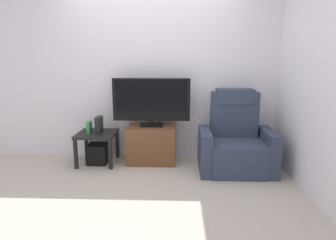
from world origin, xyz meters
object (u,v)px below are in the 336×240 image
(television, at_px, (151,101))
(game_console, at_px, (99,125))
(subwoofer_box, at_px, (98,153))
(side_table, at_px, (97,137))
(recliner_armchair, at_px, (236,143))
(book_upright, at_px, (89,127))
(tv_stand, at_px, (152,144))

(television, relative_size, game_console, 4.81)
(subwoofer_box, bearing_deg, game_console, 15.95)
(subwoofer_box, bearing_deg, side_table, -26.57)
(television, bearing_deg, recliner_armchair, -12.81)
(subwoofer_box, bearing_deg, television, 7.28)
(book_upright, height_order, game_console, game_console)
(subwoofer_box, distance_m, book_upright, 0.41)
(recliner_armchair, height_order, game_console, recliner_armchair)
(television, distance_m, subwoofer_box, 1.09)
(television, height_order, book_upright, television)
(television, relative_size, recliner_armchair, 1.02)
(tv_stand, xyz_separation_m, side_table, (-0.78, -0.08, 0.11))
(tv_stand, bearing_deg, game_console, -174.60)
(recliner_armchair, distance_m, subwoofer_box, 1.96)
(tv_stand, xyz_separation_m, book_upright, (-0.88, -0.10, 0.27))
(subwoofer_box, bearing_deg, book_upright, -168.69)
(side_table, xyz_separation_m, subwoofer_box, (-0.00, 0.00, -0.24))
(tv_stand, xyz_separation_m, television, (0.00, 0.02, 0.63))
(subwoofer_box, bearing_deg, recliner_armchair, -4.87)
(side_table, bearing_deg, tv_stand, 5.89)
(television, xyz_separation_m, game_console, (-0.74, -0.09, -0.33))
(book_upright, bearing_deg, game_console, 12.53)
(tv_stand, height_order, game_console, game_console)
(recliner_armchair, xyz_separation_m, game_console, (-1.90, 0.18, 0.20))
(recliner_armchair, relative_size, game_console, 4.72)
(tv_stand, distance_m, side_table, 0.79)
(tv_stand, distance_m, game_console, 0.80)
(side_table, bearing_deg, game_console, 15.95)
(subwoofer_box, bearing_deg, tv_stand, 5.89)
(book_upright, xyz_separation_m, game_console, (0.14, 0.03, 0.03))
(tv_stand, distance_m, subwoofer_box, 0.79)
(side_table, height_order, game_console, game_console)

